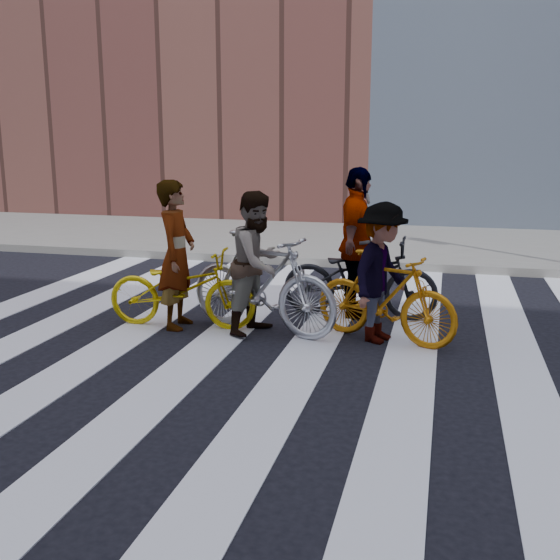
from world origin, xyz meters
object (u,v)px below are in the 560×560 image
at_px(bike_yellow_left, 182,289).
at_px(rider_left, 177,255).
at_px(bike_silver_mid, 262,283).
at_px(rider_rear, 357,244).
at_px(bike_yellow_right, 385,297).
at_px(rider_right, 381,273).
at_px(bike_dark_rear, 359,278).
at_px(rider_mid, 258,263).

xyz_separation_m(bike_yellow_left, rider_left, (-0.05, 0.00, 0.42)).
relative_size(bike_silver_mid, rider_rear, 1.04).
distance_m(bike_yellow_right, rider_rear, 1.16).
bearing_deg(rider_right, rider_left, 111.40).
bearing_deg(bike_silver_mid, rider_rear, -27.77).
bearing_deg(rider_rear, rider_right, -156.28).
xyz_separation_m(bike_dark_rear, rider_right, (0.37, -0.96, 0.28)).
bearing_deg(bike_dark_rear, bike_yellow_left, 115.94).
bearing_deg(bike_yellow_left, bike_silver_mid, -91.79).
bearing_deg(rider_mid, bike_dark_rear, -30.52).
bearing_deg(rider_left, bike_silver_mid, -91.87).
height_order(bike_yellow_right, bike_dark_rear, bike_dark_rear).
bearing_deg(rider_rear, bike_yellow_left, 116.50).
height_order(bike_dark_rear, rider_right, rider_right).
relative_size(rider_right, rider_rear, 0.83).
bearing_deg(bike_yellow_right, rider_mid, 110.80).
height_order(rider_left, rider_right, rider_left).
relative_size(bike_yellow_right, rider_left, 0.96).
bearing_deg(rider_right, bike_dark_rear, 41.58).
relative_size(bike_yellow_left, bike_yellow_right, 1.07).
bearing_deg(bike_dark_rear, rider_rear, 90.12).
distance_m(bike_yellow_left, bike_yellow_right, 2.48).
distance_m(bike_silver_mid, rider_left, 1.11).
bearing_deg(bike_dark_rear, rider_left, 115.41).
relative_size(rider_left, rider_mid, 1.07).
bearing_deg(rider_mid, bike_yellow_left, 109.77).
relative_size(bike_yellow_right, bike_dark_rear, 0.87).
bearing_deg(bike_dark_rear, bike_yellow_right, -156.28).
distance_m(bike_yellow_right, rider_mid, 1.55).
bearing_deg(rider_right, bike_yellow_left, 111.42).
height_order(bike_silver_mid, rider_right, rider_right).
relative_size(bike_yellow_left, rider_left, 1.02).
xyz_separation_m(bike_silver_mid, rider_right, (1.41, 0.01, 0.19)).
relative_size(bike_dark_rear, rider_rear, 1.03).
distance_m(rider_left, rider_mid, 1.02).
relative_size(bike_silver_mid, rider_right, 1.26).
height_order(bike_yellow_left, bike_dark_rear, bike_dark_rear).
height_order(bike_yellow_right, rider_mid, rider_mid).
relative_size(rider_mid, rider_right, 1.06).
bearing_deg(bike_yellow_left, rider_left, 86.48).
bearing_deg(rider_left, bike_yellow_right, -92.66).
bearing_deg(bike_yellow_right, rider_left, 111.39).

